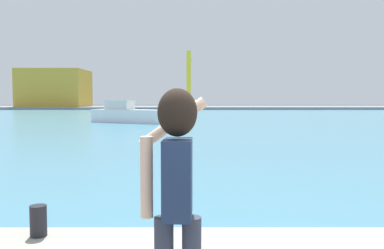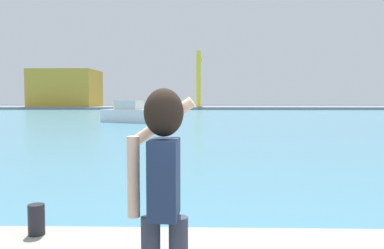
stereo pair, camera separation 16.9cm
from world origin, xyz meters
TOP-DOWN VIEW (x-y plane):
  - ground_plane at (0.00, 50.00)m, footprint 220.00×220.00m
  - harbor_water at (0.00, 52.00)m, footprint 140.00×100.00m
  - far_shore_dock at (0.00, 92.00)m, footprint 140.00×20.00m
  - person_photographer at (-0.87, -0.28)m, footprint 0.53×0.55m
  - harbor_bollard at (-2.62, 1.67)m, footprint 0.20×0.20m
  - boat_moored at (-7.03, 35.06)m, footprint 7.48×5.03m
  - warehouse_left at (-33.19, 91.84)m, footprint 14.55×12.71m
  - port_crane at (-1.41, 88.82)m, footprint 1.29×13.48m

SIDE VIEW (x-z plane):
  - ground_plane at x=0.00m, z-range 0.00..0.00m
  - harbor_water at x=0.00m, z-range 0.00..0.02m
  - far_shore_dock at x=0.00m, z-range 0.00..0.54m
  - harbor_bollard at x=-2.62m, z-range 0.60..0.98m
  - boat_moored at x=-7.03m, z-range -0.25..1.88m
  - person_photographer at x=-0.87m, z-range 0.79..2.53m
  - warehouse_left at x=-33.19m, z-range 0.54..9.16m
  - port_crane at x=-1.41m, z-range 2.38..14.88m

